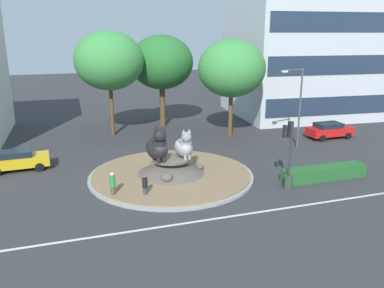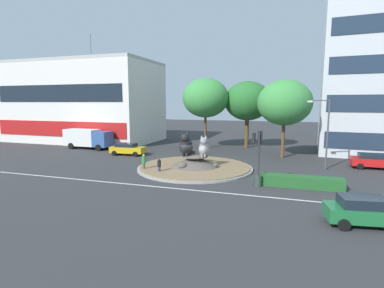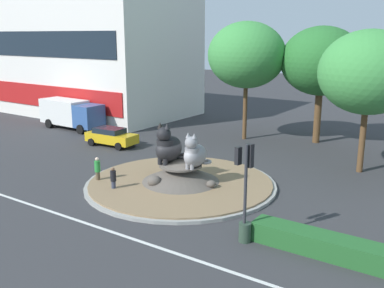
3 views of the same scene
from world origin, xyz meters
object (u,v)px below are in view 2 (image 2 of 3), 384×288
Objects in this scene: second_tree_near_tower at (248,101)px; delivery_box_truck at (88,138)px; pedestrian_green_shirt at (144,162)px; cat_statue_black at (186,146)px; third_tree_left at (206,98)px; streetlight_arm at (325,129)px; litter_bin at (258,181)px; shophouse_block at (85,102)px; cat_statue_grey at (204,148)px; broadleaf_tree_behind_island at (285,103)px; traffic_light_mast at (258,146)px; pedestrian_black_shirt at (159,166)px; sedan_on_far_lane at (127,149)px; hatchback_near_shophouse at (365,211)px; parked_car_right at (374,161)px.

delivery_box_truck is at bearing -160.23° from second_tree_near_tower.
delivery_box_truck reaches higher than pedestrian_green_shirt.
cat_statue_black is 14.36m from third_tree_left.
streetlight_arm reaches higher than pedestrian_green_shirt.
third_tree_left is 21.34m from litter_bin.
shophouse_block reaches higher than third_tree_left.
broadleaf_tree_behind_island reaches higher than cat_statue_grey.
streetlight_arm is at bearing -159.22° from pedestrian_green_shirt.
cat_statue_black is 1.96m from cat_statue_grey.
shophouse_block is (-31.98, 20.43, 3.49)m from traffic_light_mast.
sedan_on_far_lane is at bearing 75.39° from pedestrian_black_shirt.
pedestrian_black_shirt is at bearing 162.93° from pedestrian_green_shirt.
second_tree_near_tower is (2.25, 15.64, 4.77)m from cat_statue_grey.
hatchback_near_shophouse is at bearing 88.30° from streetlight_arm.
hatchback_near_shophouse is at bearing -44.15° from litter_bin.
sedan_on_far_lane is 1.03× the size of hatchback_near_shophouse.
hatchback_near_shophouse is 4.88× the size of litter_bin.
broadleaf_tree_behind_island is 10.50× the size of litter_bin.
traffic_light_mast reaches higher than pedestrian_green_shirt.
shophouse_block is at bearing 130.32° from delivery_box_truck.
second_tree_near_tower reaches higher than broadleaf_tree_behind_island.
cat_statue_black is at bearing -95.06° from cat_statue_grey.
shophouse_block is 5.81× the size of hatchback_near_shophouse.
parked_car_right is at bearing -35.28° from second_tree_near_tower.
second_tree_near_tower reaches higher than pedestrian_black_shirt.
traffic_light_mast is 1.03× the size of hatchback_near_shophouse.
delivery_box_truck is at bearing 154.26° from litter_bin.
cat_statue_grey is at bearing 13.79° from streetlight_arm.
pedestrian_black_shirt is at bearing -39.54° from shophouse_block.
hatchback_near_shophouse reaches higher than pedestrian_black_shirt.
traffic_light_mast is 0.62× the size of delivery_box_truck.
shophouse_block reaches higher than broadleaf_tree_behind_island.
delivery_box_truck is (-17.82, 7.75, -0.72)m from cat_statue_black.
shophouse_block is at bearing 80.45° from pedestrian_black_shirt.
pedestrian_black_shirt is 11.46m from sedan_on_far_lane.
delivery_box_truck is at bearing -161.04° from third_tree_left.
broadleaf_tree_behind_island is 15.12m from litter_bin.
pedestrian_green_shirt is at bearing -34.18° from delivery_box_truck.
shophouse_block is at bearing -126.98° from cat_statue_grey.
traffic_light_mast is (5.69, -4.51, 1.16)m from cat_statue_grey.
pedestrian_green_shirt is 0.39× the size of hatchback_near_shophouse.
second_tree_near_tower is 5.69× the size of pedestrian_green_shirt.
cat_statue_grey is at bearing -19.51° from delivery_box_truck.
traffic_light_mast is 5.01× the size of litter_bin.
second_tree_near_tower reaches higher than delivery_box_truck.
shophouse_block is 19.32m from sedan_on_far_lane.
broadleaf_tree_behind_island is at bearing -11.20° from pedestrian_black_shirt.
shophouse_block is at bearing 179.44° from second_tree_near_tower.
broadleaf_tree_behind_island reaches higher than sedan_on_far_lane.
third_tree_left is (-1.55, 13.34, 5.07)m from cat_statue_black.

